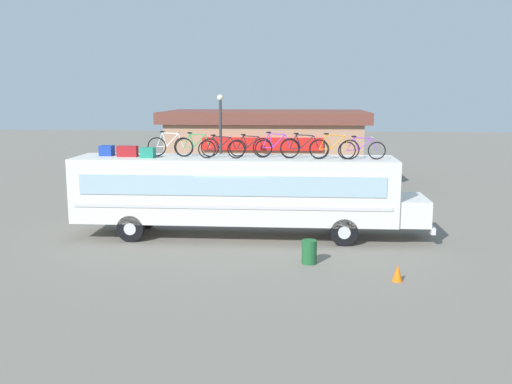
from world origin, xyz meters
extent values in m
plane|color=slate|center=(0.00, 0.00, 0.00)|extent=(120.00, 120.00, 0.00)
cube|color=silver|center=(0.00, 0.00, 1.85)|extent=(12.00, 2.36, 2.39)
cube|color=silver|center=(6.58, 0.00, 1.14)|extent=(1.16, 2.17, 0.96)
cube|color=#99B7C6|center=(0.00, -1.19, 2.16)|extent=(11.04, 0.04, 0.73)
cube|color=#99B7C6|center=(0.00, 1.19, 2.16)|extent=(11.04, 0.04, 0.73)
cube|color=silver|center=(0.00, -1.20, 1.37)|extent=(11.52, 0.03, 0.12)
cube|color=silver|center=(0.00, 1.20, 1.37)|extent=(11.52, 0.03, 0.12)
cube|color=silver|center=(7.21, 0.00, 0.58)|extent=(0.16, 2.24, 0.24)
cylinder|color=black|center=(4.08, -1.04, 0.50)|extent=(1.00, 0.28, 1.00)
cylinder|color=silver|center=(4.08, -1.04, 0.50)|extent=(0.45, 0.30, 0.45)
cylinder|color=black|center=(4.08, 1.04, 0.50)|extent=(1.00, 0.28, 1.00)
cylinder|color=silver|center=(4.08, 1.04, 0.50)|extent=(0.45, 0.30, 0.45)
cylinder|color=black|center=(-3.72, -1.04, 0.50)|extent=(1.00, 0.28, 1.00)
cylinder|color=silver|center=(-3.72, -1.04, 0.50)|extent=(0.45, 0.30, 0.45)
cylinder|color=black|center=(-3.72, 1.04, 0.50)|extent=(1.00, 0.28, 1.00)
cylinder|color=silver|center=(-3.72, 1.04, 0.50)|extent=(0.45, 0.30, 0.45)
cube|color=#193899|center=(-4.92, 0.22, 3.23)|extent=(0.48, 0.48, 0.39)
cube|color=maroon|center=(-4.03, -0.07, 3.24)|extent=(0.75, 0.32, 0.40)
cube|color=#1E7F66|center=(-3.17, -0.35, 3.23)|extent=(0.49, 0.45, 0.38)
torus|color=black|center=(-2.95, 0.14, 3.40)|extent=(0.73, 0.04, 0.73)
torus|color=black|center=(-1.93, 0.14, 3.40)|extent=(0.73, 0.04, 0.73)
cylinder|color=white|center=(-2.64, 0.14, 3.68)|extent=(0.20, 0.04, 0.52)
cylinder|color=white|center=(-2.33, 0.14, 3.66)|extent=(0.48, 0.04, 0.50)
cylinder|color=white|center=(-2.42, 0.14, 3.92)|extent=(0.62, 0.04, 0.07)
cylinder|color=white|center=(-2.75, 0.14, 3.41)|extent=(0.39, 0.03, 0.05)
cylinder|color=white|center=(-2.84, 0.14, 3.67)|extent=(0.25, 0.03, 0.54)
cylinder|color=white|center=(-2.02, 0.14, 3.65)|extent=(0.21, 0.03, 0.51)
cylinder|color=silver|center=(-2.11, 0.14, 3.95)|extent=(0.03, 0.44, 0.03)
ellipsoid|color=black|center=(-2.72, 0.14, 3.97)|extent=(0.20, 0.08, 0.06)
torus|color=black|center=(-1.88, 0.08, 3.39)|extent=(0.70, 0.04, 0.70)
torus|color=black|center=(-0.91, 0.08, 3.39)|extent=(0.70, 0.04, 0.70)
cylinder|color=green|center=(-1.59, 0.08, 3.65)|extent=(0.19, 0.04, 0.50)
cylinder|color=green|center=(-1.30, 0.08, 3.64)|extent=(0.45, 0.04, 0.48)
cylinder|color=green|center=(-1.37, 0.08, 3.88)|extent=(0.59, 0.04, 0.07)
cylinder|color=green|center=(-1.70, 0.08, 3.40)|extent=(0.37, 0.03, 0.05)
cylinder|color=green|center=(-1.77, 0.08, 3.64)|extent=(0.24, 0.03, 0.52)
cylinder|color=green|center=(-0.99, 0.08, 3.63)|extent=(0.21, 0.03, 0.49)
cylinder|color=silver|center=(-1.08, 0.08, 3.91)|extent=(0.03, 0.44, 0.03)
ellipsoid|color=black|center=(-1.67, 0.08, 3.94)|extent=(0.20, 0.08, 0.06)
torus|color=black|center=(-0.95, -0.38, 3.37)|extent=(0.66, 0.04, 0.66)
torus|color=black|center=(0.14, -0.38, 3.37)|extent=(0.66, 0.04, 0.66)
cylinder|color=black|center=(-0.62, -0.38, 3.62)|extent=(0.21, 0.04, 0.47)
cylinder|color=black|center=(-0.30, -0.38, 3.61)|extent=(0.50, 0.04, 0.45)
cylinder|color=black|center=(-0.39, -0.38, 3.84)|extent=(0.65, 0.04, 0.07)
cylinder|color=black|center=(-0.74, -0.38, 3.38)|extent=(0.41, 0.03, 0.05)
cylinder|color=black|center=(-0.83, -0.38, 3.61)|extent=(0.26, 0.03, 0.49)
cylinder|color=black|center=(0.04, -0.38, 3.60)|extent=(0.23, 0.03, 0.46)
cylinder|color=silver|center=(-0.06, -0.38, 3.87)|extent=(0.03, 0.44, 0.03)
ellipsoid|color=black|center=(-0.71, -0.38, 3.89)|extent=(0.20, 0.08, 0.06)
torus|color=black|center=(0.12, 0.24, 3.36)|extent=(0.65, 0.04, 0.65)
torus|color=black|center=(1.10, 0.24, 3.36)|extent=(0.65, 0.04, 0.65)
cylinder|color=black|center=(0.42, 0.24, 3.61)|extent=(0.19, 0.04, 0.46)
cylinder|color=black|center=(0.71, 0.24, 3.59)|extent=(0.45, 0.04, 0.44)
cylinder|color=black|center=(0.63, 0.24, 3.82)|extent=(0.59, 0.04, 0.07)
cylinder|color=black|center=(0.31, 0.24, 3.37)|extent=(0.37, 0.03, 0.05)
cylinder|color=black|center=(0.23, 0.24, 3.60)|extent=(0.24, 0.03, 0.48)
cylinder|color=black|center=(1.01, 0.24, 3.58)|extent=(0.21, 0.03, 0.45)
cylinder|color=silver|center=(0.92, 0.24, 3.85)|extent=(0.03, 0.44, 0.03)
ellipsoid|color=black|center=(0.34, 0.24, 3.87)|extent=(0.20, 0.08, 0.06)
torus|color=black|center=(1.08, -0.04, 3.41)|extent=(0.73, 0.04, 0.73)
torus|color=black|center=(2.10, -0.04, 3.41)|extent=(0.73, 0.04, 0.73)
cylinder|color=purple|center=(1.39, -0.04, 3.68)|extent=(0.20, 0.04, 0.52)
cylinder|color=purple|center=(1.69, -0.04, 3.67)|extent=(0.47, 0.04, 0.50)
cylinder|color=purple|center=(1.61, -0.04, 3.92)|extent=(0.61, 0.04, 0.07)
cylinder|color=purple|center=(1.28, -0.04, 3.42)|extent=(0.39, 0.03, 0.05)
cylinder|color=purple|center=(1.19, -0.04, 3.67)|extent=(0.25, 0.03, 0.54)
cylinder|color=purple|center=(2.01, -0.04, 3.66)|extent=(0.21, 0.03, 0.51)
cylinder|color=silver|center=(1.92, -0.04, 3.95)|extent=(0.03, 0.44, 0.03)
ellipsoid|color=black|center=(1.31, -0.04, 3.98)|extent=(0.20, 0.08, 0.06)
torus|color=black|center=(2.09, -0.21, 3.40)|extent=(0.71, 0.04, 0.71)
torus|color=black|center=(3.15, -0.21, 3.40)|extent=(0.71, 0.04, 0.71)
cylinder|color=black|center=(2.41, -0.21, 3.66)|extent=(0.20, 0.04, 0.51)
cylinder|color=black|center=(2.72, -0.21, 3.65)|extent=(0.49, 0.04, 0.49)
cylinder|color=black|center=(2.64, -0.21, 3.90)|extent=(0.64, 0.04, 0.07)
cylinder|color=black|center=(2.29, -0.21, 3.41)|extent=(0.40, 0.03, 0.05)
cylinder|color=black|center=(2.20, -0.21, 3.65)|extent=(0.26, 0.03, 0.53)
cylinder|color=black|center=(3.05, -0.21, 3.64)|extent=(0.22, 0.03, 0.49)
cylinder|color=silver|center=(2.96, -0.21, 3.93)|extent=(0.03, 0.44, 0.03)
ellipsoid|color=black|center=(2.32, -0.21, 3.95)|extent=(0.20, 0.08, 0.06)
torus|color=black|center=(3.17, -0.38, 3.40)|extent=(0.72, 0.04, 0.72)
torus|color=black|center=(4.25, -0.38, 3.40)|extent=(0.72, 0.04, 0.72)
cylinder|color=orange|center=(3.49, -0.38, 3.67)|extent=(0.21, 0.04, 0.51)
cylinder|color=orange|center=(3.82, -0.38, 3.66)|extent=(0.50, 0.04, 0.49)
cylinder|color=orange|center=(3.73, -0.38, 3.91)|extent=(0.65, 0.04, 0.07)
cylinder|color=orange|center=(3.37, -0.38, 3.41)|extent=(0.42, 0.03, 0.05)
cylinder|color=orange|center=(3.28, -0.38, 3.66)|extent=(0.27, 0.03, 0.53)
cylinder|color=orange|center=(4.16, -0.38, 3.65)|extent=(0.23, 0.03, 0.50)
cylinder|color=silver|center=(4.06, -0.38, 3.94)|extent=(0.03, 0.44, 0.03)
ellipsoid|color=black|center=(3.40, -0.38, 3.96)|extent=(0.20, 0.08, 0.06)
torus|color=black|center=(4.16, -0.34, 3.36)|extent=(0.65, 0.04, 0.65)
torus|color=black|center=(5.23, -0.34, 3.36)|extent=(0.65, 0.04, 0.65)
cylinder|color=purple|center=(4.48, -0.34, 3.61)|extent=(0.20, 0.04, 0.46)
cylinder|color=purple|center=(4.80, -0.34, 3.59)|extent=(0.49, 0.04, 0.44)
cylinder|color=purple|center=(4.72, -0.34, 3.81)|extent=(0.64, 0.04, 0.07)
cylinder|color=purple|center=(4.37, -0.34, 3.37)|extent=(0.41, 0.03, 0.05)
cylinder|color=purple|center=(4.28, -0.34, 3.60)|extent=(0.26, 0.03, 0.48)
cylinder|color=purple|center=(5.14, -0.34, 3.58)|extent=(0.22, 0.03, 0.45)
cylinder|color=silver|center=(5.04, -0.34, 3.85)|extent=(0.03, 0.44, 0.03)
ellipsoid|color=black|center=(4.40, -0.34, 3.87)|extent=(0.20, 0.08, 0.06)
cube|color=tan|center=(0.46, 13.24, 1.84)|extent=(11.08, 6.32, 3.69)
cube|color=brown|center=(0.46, 13.24, 4.01)|extent=(11.97, 6.83, 0.66)
cube|color=red|center=(0.46, 9.97, 2.65)|extent=(6.65, 0.16, 0.70)
cylinder|color=#1E592D|center=(2.79, -3.30, 0.38)|extent=(0.49, 0.49, 0.76)
cone|color=orange|center=(5.32, -4.88, 0.25)|extent=(0.31, 0.31, 0.50)
cylinder|color=#38383D|center=(-1.40, 6.72, 2.55)|extent=(0.14, 0.14, 5.09)
sphere|color=#F2EDCC|center=(-1.40, 6.72, 5.18)|extent=(0.30, 0.30, 0.30)
camera|label=1|loc=(2.35, -20.91, 5.42)|focal=39.66mm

